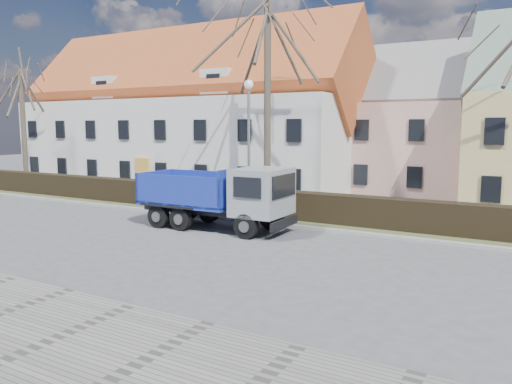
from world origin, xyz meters
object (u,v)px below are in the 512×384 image
Objects in this scene: cart_frame at (161,205)px; parked_car_a at (244,191)px; streetlight at (249,146)px; dump_truck at (210,196)px.

parked_car_a reaches higher than cart_frame.
parked_car_a is at bearing 72.49° from cart_frame.
streetlight reaches higher than parked_car_a.
streetlight reaches higher than cart_frame.
dump_truck is 1.03× the size of streetlight.
parked_car_a is (-2.85, 7.46, -0.80)m from dump_truck.
dump_truck is at bearing -137.22° from parked_car_a.
parked_car_a is (1.69, 5.37, 0.25)m from cart_frame.
streetlight is 1.95× the size of parked_car_a.
streetlight is at bearing 97.53° from dump_truck.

